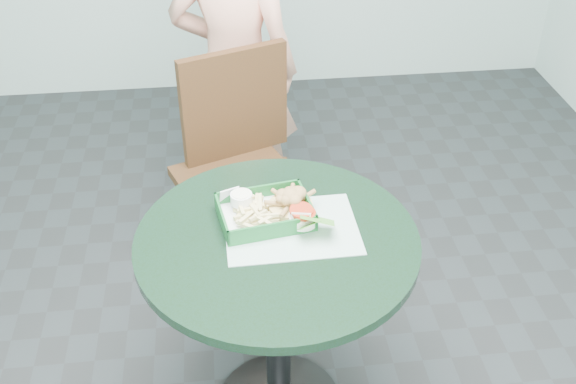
{
  "coord_description": "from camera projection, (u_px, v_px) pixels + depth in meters",
  "views": [
    {
      "loc": [
        -0.14,
        -1.46,
        1.99
      ],
      "look_at": [
        0.04,
        0.1,
        0.85
      ],
      "focal_mm": 42.0,
      "sensor_mm": 36.0,
      "label": 1
    }
  ],
  "objects": [
    {
      "name": "garnish_cup",
      "position": [
        303.0,
        227.0,
        1.91
      ],
      "size": [
        0.12,
        0.12,
        0.05
      ],
      "rotation": [
        0.0,
        0.0,
        -0.04
      ],
      "color": "white",
      "rests_on": "food_basket"
    },
    {
      "name": "fries_pile",
      "position": [
        252.0,
        215.0,
        1.95
      ],
      "size": [
        0.16,
        0.17,
        0.05
      ],
      "primitive_type": null,
      "rotation": [
        0.0,
        0.0,
        0.32
      ],
      "color": "#E5D389",
      "rests_on": "food_basket"
    },
    {
      "name": "cafe_table",
      "position": [
        278.0,
        286.0,
        2.02
      ],
      "size": [
        0.81,
        0.81,
        0.75
      ],
      "color": "#252627",
      "rests_on": "floor"
    },
    {
      "name": "crab_sandwich",
      "position": [
        292.0,
        208.0,
        1.97
      ],
      "size": [
        0.13,
        0.13,
        0.08
      ],
      "rotation": [
        0.0,
        0.0,
        -0.42
      ],
      "color": "tan",
      "rests_on": "food_basket"
    },
    {
      "name": "food_basket",
      "position": [
        265.0,
        220.0,
        1.97
      ],
      "size": [
        0.26,
        0.19,
        0.05
      ],
      "rotation": [
        0.0,
        0.0,
        0.16
      ],
      "color": "#155D27",
      "rests_on": "placemat"
    },
    {
      "name": "placemat",
      "position": [
        291.0,
        234.0,
        1.95
      ],
      "size": [
        0.39,
        0.29,
        0.0
      ],
      "primitive_type": "cube",
      "rotation": [
        0.0,
        0.0,
        0.02
      ],
      "color": "#9BBEB2",
      "rests_on": "cafe_table"
    },
    {
      "name": "sauce_ramekin",
      "position": [
        244.0,
        201.0,
        1.99
      ],
      "size": [
        0.06,
        0.06,
        0.04
      ],
      "rotation": [
        0.0,
        0.0,
        -0.34
      ],
      "color": "white",
      "rests_on": "food_basket"
    },
    {
      "name": "dining_chair",
      "position": [
        238.0,
        154.0,
        2.69
      ],
      "size": [
        0.45,
        0.45,
        0.93
      ],
      "rotation": [
        0.0,
        0.0,
        0.37
      ],
      "color": "#432E1D",
      "rests_on": "floor"
    },
    {
      "name": "diner_person",
      "position": [
        235.0,
        73.0,
        2.84
      ],
      "size": [
        0.61,
        0.49,
        1.46
      ],
      "primitive_type": "imported",
      "rotation": [
        0.0,
        0.0,
        2.86
      ],
      "color": "#E49D83",
      "rests_on": "floor"
    }
  ]
}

